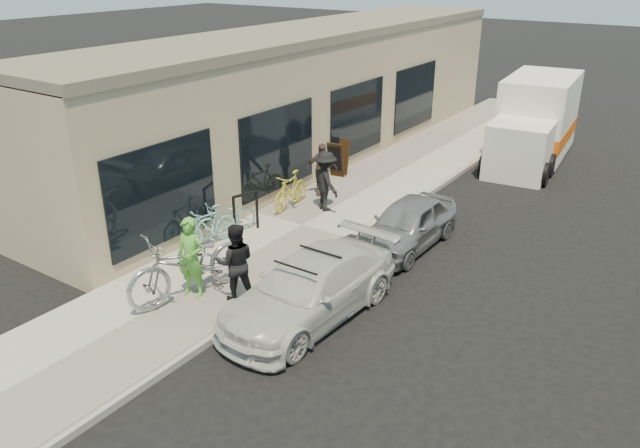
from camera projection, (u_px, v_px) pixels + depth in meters
The scene contains 17 objects.
ground at pixel (295, 305), 12.18m from camera, with size 120.00×120.00×0.00m, color black.
sidewalk at pixel (302, 227), 15.46m from camera, with size 3.00×34.00×0.15m, color #ADA89C.
curb at pixel (355, 243), 14.65m from camera, with size 0.12×34.00×0.13m, color #9C948E.
storefront at pixel (311, 95), 20.10m from camera, with size 3.60×20.00×4.22m.
bike_rack at pixel (246, 208), 14.84m from camera, with size 0.27×0.67×0.98m.
sandwich_board at pixel (336, 158), 18.69m from camera, with size 0.74×0.75×1.07m.
sedan_white at pixel (310, 288), 11.58m from camera, with size 1.92×4.19×1.23m.
sedan_silver at pixel (408, 224), 14.43m from camera, with size 1.33×3.29×1.12m, color gray.
moving_truck at pixel (534, 124), 20.48m from camera, with size 2.57×5.59×2.66m.
tandem_bike at pixel (190, 264), 11.94m from camera, with size 0.92×2.63×1.38m, color #A9A9AB.
woman_rider at pixel (191, 257), 11.95m from camera, with size 0.59×0.39×1.62m, color #55AA38.
man_standing at pixel (236, 262), 11.80m from camera, with size 0.76×0.59×1.57m, color black.
cruiser_bike_a at pixel (209, 227), 14.17m from camera, with size 0.44×1.54×0.93m, color #7DBAB1.
cruiser_bike_b at pixel (226, 218), 14.74m from camera, with size 0.57×1.62×0.85m, color #7DBAB1.
cruiser_bike_c at pixel (291, 190), 16.34m from camera, with size 0.44×1.56×0.94m, color gold.
bystander_a at pixel (326, 181), 16.04m from camera, with size 1.02×0.58×1.57m, color black.
bystander_b at pixel (322, 169), 17.10m from camera, with size 0.86×0.36×1.47m, color brown.
Camera 1 is at (6.38, -8.41, 6.29)m, focal length 35.00 mm.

